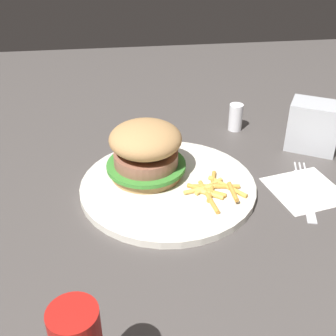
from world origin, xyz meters
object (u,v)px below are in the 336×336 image
object	(u,v)px
plate	(168,187)
salt_shaker	(236,117)
napkin	(305,190)
napkin_dispenser	(314,126)
fries_pile	(213,190)
fork	(305,188)
sandwich	(146,150)

from	to	relation	value
plate	salt_shaker	world-z (taller)	salt_shaker
napkin	napkin_dispenser	world-z (taller)	napkin_dispenser
fries_pile	fork	bearing A→B (deg)	90.83
salt_shaker	napkin	bearing A→B (deg)	14.65
fries_pile	napkin	bearing A→B (deg)	90.27
salt_shaker	fries_pile	bearing A→B (deg)	-22.64
napkin_dispenser	napkin	bearing A→B (deg)	94.28
napkin	napkin_dispenser	bearing A→B (deg)	154.81
sandwich	salt_shaker	world-z (taller)	sandwich
sandwich	fries_pile	distance (m)	0.13
fork	napkin_dispenser	world-z (taller)	napkin_dispenser
plate	salt_shaker	distance (m)	0.26
fries_pile	napkin	size ratio (longest dim) A/B	0.95
napkin	napkin_dispenser	xyz separation A→B (m)	(-0.13, 0.06, 0.05)
fries_pile	salt_shaker	xyz separation A→B (m)	(-0.23, 0.10, 0.01)
fork	napkin_dispenser	bearing A→B (deg)	154.70
plate	sandwich	xyz separation A→B (m)	(-0.03, -0.03, 0.05)
sandwich	napkin	distance (m)	0.27
plate	napkin_dispenser	size ratio (longest dim) A/B	3.09
plate	fries_pile	size ratio (longest dim) A/B	2.73
fries_pile	salt_shaker	distance (m)	0.25
napkin	plate	bearing A→B (deg)	-97.89
fries_pile	fork	world-z (taller)	fries_pile
fries_pile	napkin_dispenser	size ratio (longest dim) A/B	1.13
plate	sandwich	distance (m)	0.07
fork	salt_shaker	world-z (taller)	salt_shaker
fork	fries_pile	bearing A→B (deg)	-89.17
sandwich	fries_pile	xyz separation A→B (m)	(0.06, 0.10, -0.04)
fries_pile	salt_shaker	world-z (taller)	salt_shaker
fries_pile	sandwich	bearing A→B (deg)	-122.34
salt_shaker	plate	bearing A→B (deg)	-39.80
fork	salt_shaker	bearing A→B (deg)	-165.15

